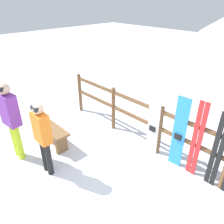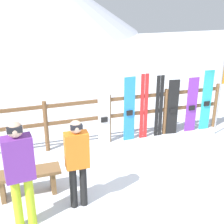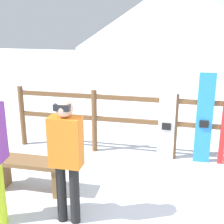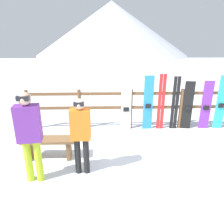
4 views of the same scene
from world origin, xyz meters
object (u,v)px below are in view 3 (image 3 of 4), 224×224
(snowboard_white, at_px, (167,123))
(snowboard_blue, at_px, (204,119))
(bench, at_px, (30,169))
(person_orange, at_px, (66,153))

(snowboard_white, xyz_separation_m, snowboard_blue, (0.63, 0.00, 0.10))
(bench, height_order, snowboard_blue, snowboard_blue)
(person_orange, xyz_separation_m, snowboard_white, (1.06, 2.09, -0.24))
(bench, xyz_separation_m, person_orange, (0.80, -0.56, 0.57))
(bench, bearing_deg, snowboard_blue, 31.63)
(person_orange, bearing_deg, snowboard_blue, 51.04)
(bench, xyz_separation_m, snowboard_white, (1.86, 1.53, 0.33))
(snowboard_white, relative_size, snowboard_blue, 0.87)
(person_orange, bearing_deg, snowboard_white, 63.05)
(person_orange, height_order, snowboard_white, person_orange)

